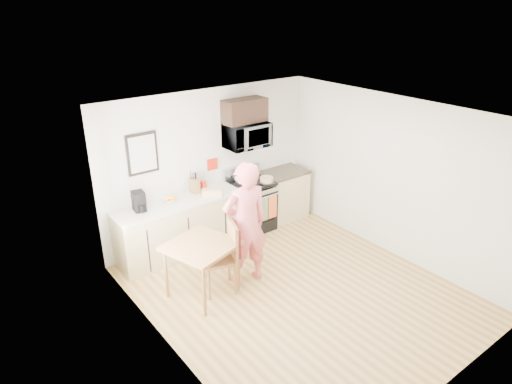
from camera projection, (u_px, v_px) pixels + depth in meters
floor at (297, 291)px, 6.66m from camera, size 4.60×4.60×0.00m
back_wall at (210, 165)px, 7.82m from camera, size 4.00×0.04×2.60m
front_wall at (459, 291)px, 4.47m from camera, size 4.00×0.04×2.60m
left_wall at (166, 258)px, 5.03m from camera, size 0.04×4.60×2.60m
right_wall at (393, 178)px, 7.26m from camera, size 0.04×4.60×2.60m
ceiling at (304, 116)px, 5.63m from camera, size 4.00×4.60×0.04m
window at (137, 212)px, 5.54m from camera, size 0.06×1.40×1.50m
cabinet_left at (180, 228)px, 7.50m from camera, size 2.10×0.60×0.90m
countertop_left at (178, 202)px, 7.31m from camera, size 2.14×0.64×0.04m
cabinet_right at (283, 195)px, 8.74m from camera, size 0.84×0.60×0.90m
countertop_right at (284, 172)px, 8.55m from camera, size 0.88×0.64×0.04m
range at (250, 207)px, 8.28m from camera, size 0.76×0.70×1.16m
microwave at (246, 135)px, 7.83m from camera, size 0.76×0.51×0.42m
upper_cabinet at (245, 111)px, 7.70m from camera, size 0.76×0.35×0.40m
wall_art at (142, 154)px, 6.96m from camera, size 0.50×0.04×0.65m
wall_trivet at (212, 164)px, 7.84m from camera, size 0.20×0.02×0.20m
person at (245, 224)px, 6.56m from camera, size 0.76×0.57×1.89m
dining_table at (201, 250)px, 6.32m from camera, size 0.94×0.94×0.81m
chair at (229, 247)px, 6.46m from camera, size 0.62×0.58×1.07m
knife_block at (194, 186)px, 7.57m from camera, size 0.11×0.16×0.25m
utensil_crock at (203, 182)px, 7.73m from camera, size 0.11×0.11×0.32m
fruit_bowl at (170, 199)px, 7.28m from camera, size 0.24×0.24×0.11m
milk_carton at (138, 202)px, 7.02m from camera, size 0.11×0.11×0.22m
coffee_maker at (139, 202)px, 6.92m from camera, size 0.20×0.27×0.31m
bread_bag at (212, 193)px, 7.47m from camera, size 0.34×0.29×0.11m
cake at (267, 180)px, 8.06m from camera, size 0.29×0.29×0.10m
kettle at (240, 178)px, 8.01m from camera, size 0.19×0.19×0.23m
pot at (252, 184)px, 7.87m from camera, size 0.18×0.31×0.09m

